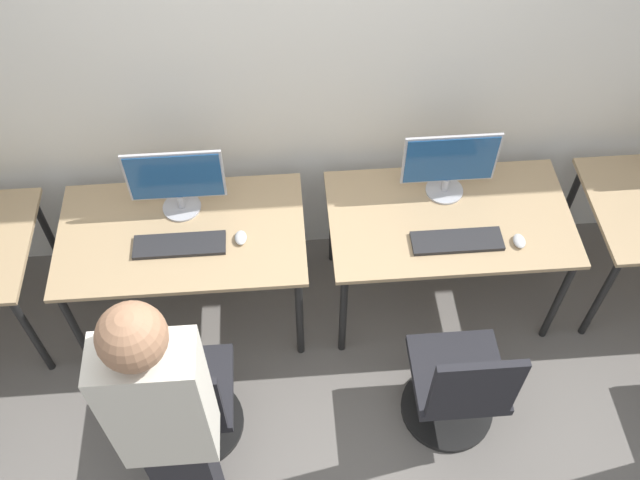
{
  "coord_description": "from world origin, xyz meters",
  "views": [
    {
      "loc": [
        -0.16,
        -1.91,
        3.51
      ],
      "look_at": [
        0.0,
        0.14,
        0.87
      ],
      "focal_mm": 40.0,
      "sensor_mm": 36.0,
      "label": 1
    }
  ],
  "objects_px": {
    "office_chair_left": "(188,405)",
    "mouse_right": "(519,241)",
    "office_chair_right": "(458,389)",
    "keyboard_left": "(180,245)",
    "keyboard_right": "(457,241)",
    "person_left": "(168,425)",
    "mouse_left": "(241,238)",
    "monitor_right": "(450,164)",
    "monitor_left": "(176,181)"
  },
  "relations": [
    {
      "from": "monitor_right",
      "to": "office_chair_right",
      "type": "relative_size",
      "value": 0.56
    },
    {
      "from": "monitor_right",
      "to": "mouse_right",
      "type": "relative_size",
      "value": 5.37
    },
    {
      "from": "monitor_left",
      "to": "monitor_right",
      "type": "distance_m",
      "value": 1.37
    },
    {
      "from": "keyboard_left",
      "to": "office_chair_right",
      "type": "bearing_deg",
      "value": -27.68
    },
    {
      "from": "monitor_right",
      "to": "mouse_left",
      "type": "bearing_deg",
      "value": -166.99
    },
    {
      "from": "mouse_left",
      "to": "person_left",
      "type": "relative_size",
      "value": 0.05
    },
    {
      "from": "monitor_right",
      "to": "mouse_right",
      "type": "height_order",
      "value": "monitor_right"
    },
    {
      "from": "monitor_left",
      "to": "mouse_right",
      "type": "height_order",
      "value": "monitor_left"
    },
    {
      "from": "monitor_left",
      "to": "mouse_right",
      "type": "relative_size",
      "value": 5.37
    },
    {
      "from": "keyboard_left",
      "to": "office_chair_right",
      "type": "distance_m",
      "value": 1.53
    },
    {
      "from": "mouse_left",
      "to": "person_left",
      "type": "bearing_deg",
      "value": -104.02
    },
    {
      "from": "mouse_left",
      "to": "keyboard_right",
      "type": "xyz_separation_m",
      "value": [
        1.07,
        -0.1,
        -0.01
      ]
    },
    {
      "from": "monitor_left",
      "to": "office_chair_right",
      "type": "relative_size",
      "value": 0.56
    },
    {
      "from": "office_chair_right",
      "to": "keyboard_right",
      "type": "bearing_deg",
      "value": 84.78
    },
    {
      "from": "monitor_left",
      "to": "mouse_left",
      "type": "bearing_deg",
      "value": -37.82
    },
    {
      "from": "office_chair_left",
      "to": "person_left",
      "type": "xyz_separation_m",
      "value": [
        0.03,
        -0.37,
        0.6
      ]
    },
    {
      "from": "mouse_left",
      "to": "keyboard_right",
      "type": "bearing_deg",
      "value": -5.19
    },
    {
      "from": "mouse_left",
      "to": "mouse_right",
      "type": "distance_m",
      "value": 1.38
    },
    {
      "from": "office_chair_left",
      "to": "office_chair_right",
      "type": "distance_m",
      "value": 1.3
    },
    {
      "from": "keyboard_right",
      "to": "mouse_left",
      "type": "bearing_deg",
      "value": 174.81
    },
    {
      "from": "person_left",
      "to": "monitor_right",
      "type": "distance_m",
      "value": 1.87
    },
    {
      "from": "monitor_right",
      "to": "office_chair_right",
      "type": "bearing_deg",
      "value": -93.35
    },
    {
      "from": "monitor_left",
      "to": "mouse_right",
      "type": "bearing_deg",
      "value": -12.1
    },
    {
      "from": "monitor_left",
      "to": "office_chair_left",
      "type": "bearing_deg",
      "value": -89.32
    },
    {
      "from": "monitor_left",
      "to": "keyboard_right",
      "type": "distance_m",
      "value": 1.42
    },
    {
      "from": "monitor_right",
      "to": "mouse_right",
      "type": "bearing_deg",
      "value": -50.64
    },
    {
      "from": "monitor_left",
      "to": "mouse_left",
      "type": "relative_size",
      "value": 5.37
    },
    {
      "from": "office_chair_left",
      "to": "keyboard_right",
      "type": "relative_size",
      "value": 1.9
    },
    {
      "from": "mouse_right",
      "to": "keyboard_right",
      "type": "bearing_deg",
      "value": 174.73
    },
    {
      "from": "keyboard_right",
      "to": "office_chair_right",
      "type": "height_order",
      "value": "office_chair_right"
    },
    {
      "from": "office_chair_left",
      "to": "monitor_left",
      "type": "bearing_deg",
      "value": 90.68
    },
    {
      "from": "keyboard_right",
      "to": "office_chair_right",
      "type": "relative_size",
      "value": 0.53
    },
    {
      "from": "monitor_right",
      "to": "keyboard_right",
      "type": "bearing_deg",
      "value": -90.0
    },
    {
      "from": "person_left",
      "to": "office_chair_left",
      "type": "bearing_deg",
      "value": 94.15
    },
    {
      "from": "monitor_left",
      "to": "keyboard_right",
      "type": "height_order",
      "value": "monitor_left"
    },
    {
      "from": "office_chair_left",
      "to": "keyboard_right",
      "type": "xyz_separation_m",
      "value": [
        1.36,
        0.59,
        0.38
      ]
    },
    {
      "from": "keyboard_right",
      "to": "office_chair_right",
      "type": "distance_m",
      "value": 0.72
    },
    {
      "from": "person_left",
      "to": "monitor_right",
      "type": "height_order",
      "value": "person_left"
    },
    {
      "from": "keyboard_left",
      "to": "office_chair_right",
      "type": "relative_size",
      "value": 0.53
    },
    {
      "from": "office_chair_left",
      "to": "office_chair_right",
      "type": "relative_size",
      "value": 1.0
    },
    {
      "from": "person_left",
      "to": "office_chair_right",
      "type": "distance_m",
      "value": 1.45
    },
    {
      "from": "monitor_left",
      "to": "keyboard_right",
      "type": "bearing_deg",
      "value": -13.59
    },
    {
      "from": "office_chair_left",
      "to": "keyboard_right",
      "type": "bearing_deg",
      "value": 23.63
    },
    {
      "from": "office_chair_left",
      "to": "mouse_right",
      "type": "distance_m",
      "value": 1.8
    },
    {
      "from": "mouse_left",
      "to": "monitor_right",
      "type": "xyz_separation_m",
      "value": [
        1.07,
        0.25,
        0.19
      ]
    },
    {
      "from": "office_chair_left",
      "to": "monitor_right",
      "type": "relative_size",
      "value": 1.79
    },
    {
      "from": "mouse_left",
      "to": "office_chair_left",
      "type": "height_order",
      "value": "office_chair_left"
    },
    {
      "from": "mouse_right",
      "to": "keyboard_left",
      "type": "bearing_deg",
      "value": 176.34
    },
    {
      "from": "monitor_right",
      "to": "keyboard_right",
      "type": "xyz_separation_m",
      "value": [
        0.0,
        -0.34,
        -0.19
      ]
    },
    {
      "from": "mouse_right",
      "to": "office_chair_right",
      "type": "relative_size",
      "value": 0.1
    }
  ]
}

